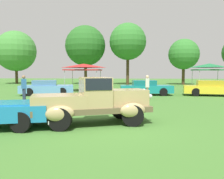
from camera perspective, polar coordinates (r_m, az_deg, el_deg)
ground_plane at (r=8.44m, az=-1.45°, el=-8.68°), size 120.00×120.00×0.00m
feature_pickup_truck at (r=8.52m, az=-4.65°, el=-2.67°), size 4.40×2.84×1.70m
show_car_skyblue at (r=20.13m, az=-15.66°, el=0.43°), size 4.57×2.76×1.22m
show_car_teal at (r=19.43m, az=8.17°, el=0.41°), size 4.33×2.07×1.22m
show_car_yellow at (r=20.33m, az=23.07°, el=0.28°), size 4.60×2.36×1.22m
spectator_between_cars at (r=15.72m, az=-20.62°, el=0.43°), size 0.43×0.46×1.69m
spectator_by_row at (r=16.03m, az=8.56°, el=0.72°), size 0.24×0.40×1.69m
canopy_tent_left_field at (r=23.37m, az=-6.94°, el=5.54°), size 3.32×3.32×2.71m
canopy_tent_center_field at (r=24.37m, az=22.59°, el=5.19°), size 2.80×2.80×2.71m
treeline_far_left at (r=41.46m, az=-22.33°, el=8.61°), size 6.50×6.50×8.52m
treeline_mid_left at (r=37.22m, az=-6.48°, el=10.49°), size 6.22×6.22×9.07m
treeline_center at (r=35.85m, az=3.86°, el=11.51°), size 5.50×5.50×9.19m
treeline_mid_right at (r=36.94m, az=17.04°, el=8.17°), size 4.55×4.55×6.82m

